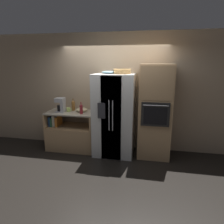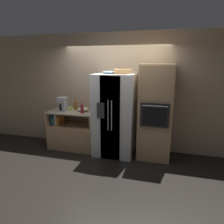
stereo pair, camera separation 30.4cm
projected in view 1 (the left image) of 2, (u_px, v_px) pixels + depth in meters
name	position (u px, v px, depth m)	size (l,w,h in m)	color
ground_plane	(111.00, 153.00, 4.81)	(20.00, 20.00, 0.00)	black
wall_back	(115.00, 92.00, 4.89)	(12.00, 0.06, 2.80)	tan
counter_left	(72.00, 135.00, 4.99)	(1.17, 0.66, 0.95)	tan
refrigerator	(114.00, 115.00, 4.59)	(0.91, 0.81, 1.87)	silver
wall_oven	(155.00, 112.00, 4.45)	(0.71, 0.72, 2.09)	tan
wicker_basket	(122.00, 71.00, 4.32)	(0.39, 0.39, 0.11)	tan
fruit_bowl	(109.00, 72.00, 4.43)	(0.31, 0.31, 0.06)	#668C99
bottle_tall	(81.00, 109.00, 4.63)	(0.07, 0.07, 0.28)	maroon
bottle_short	(73.00, 105.00, 4.95)	(0.09, 0.09, 0.30)	brown
mug	(69.00, 110.00, 4.85)	(0.13, 0.09, 0.10)	#B2D166
mixing_bowl	(82.00, 110.00, 4.86)	(0.28, 0.28, 0.09)	beige
coffee_maker	(61.00, 104.00, 4.78)	(0.21, 0.20, 0.34)	#B2B2B7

